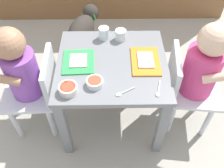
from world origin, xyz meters
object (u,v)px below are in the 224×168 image
object	(u,v)px
dining_table	(112,74)
cereal_bowl_right_side	(68,89)
food_tray_right	(145,61)
spoon_by_left_tray	(158,90)
cereal_bowl_left_side	(95,82)
water_cup_right	(104,34)
water_cup_left	(121,35)
food_tray_left	(78,61)
dog	(83,29)
seated_child_right	(200,69)
seated_child_left	(24,72)
spoon_by_right_tray	(123,92)

from	to	relation	value
dining_table	cereal_bowl_right_side	size ratio (longest dim) A/B	6.48
food_tray_right	spoon_by_left_tray	distance (m)	0.20
cereal_bowl_left_side	dining_table	bearing A→B (deg)	61.29
water_cup_right	cereal_bowl_right_side	world-z (taller)	water_cup_right
spoon_by_left_tray	water_cup_right	bearing A→B (deg)	122.81
water_cup_left	food_tray_left	bearing A→B (deg)	-139.97
dog	seated_child_right	bearing A→B (deg)	-44.77
food_tray_right	seated_child_left	bearing A→B (deg)	-176.23
dog	food_tray_left	xyz separation A→B (m)	(0.04, -0.61, 0.24)
water_cup_left	spoon_by_left_tray	xyz separation A→B (m)	(0.16, -0.37, -0.02)
seated_child_right	food_tray_right	world-z (taller)	seated_child_right
dining_table	spoon_by_right_tray	world-z (taller)	spoon_by_right_tray
water_cup_right	cereal_bowl_left_side	world-z (taller)	water_cup_right
dining_table	food_tray_right	bearing A→B (deg)	1.76
dining_table	seated_child_right	world-z (taller)	seated_child_right
food_tray_left	dining_table	bearing A→B (deg)	-1.76
spoon_by_left_tray	cereal_bowl_right_side	bearing A→B (deg)	179.86
dining_table	dog	size ratio (longest dim) A/B	1.33
spoon_by_left_tray	dining_table	bearing A→B (deg)	137.82
water_cup_right	cereal_bowl_left_side	distance (m)	0.35
seated_child_right	food_tray_left	bearing A→B (deg)	176.92
dog	food_tray_right	distance (m)	0.75
seated_child_left	food_tray_left	bearing A→B (deg)	8.38
food_tray_right	dining_table	bearing A→B (deg)	-178.24
cereal_bowl_left_side	spoon_by_left_tray	world-z (taller)	cereal_bowl_left_side
seated_child_right	water_cup_left	bearing A→B (deg)	151.20
dog	food_tray_right	size ratio (longest dim) A/B	1.99
food_tray_left	spoon_by_left_tray	world-z (taller)	food_tray_left
water_cup_right	spoon_by_left_tray	size ratio (longest dim) A/B	0.68
seated_child_left	cereal_bowl_right_side	distance (m)	0.29
food_tray_right	water_cup_left	xyz separation A→B (m)	(-0.12, 0.18, 0.02)
seated_child_right	cereal_bowl_right_side	xyz separation A→B (m)	(-0.64, -0.16, 0.04)
spoon_by_left_tray	spoon_by_right_tray	xyz separation A→B (m)	(-0.16, -0.01, 0.00)
food_tray_left	water_cup_right	size ratio (longest dim) A/B	2.71
water_cup_left	cereal_bowl_left_side	distance (m)	0.36
seated_child_right	food_tray_right	distance (m)	0.28
food_tray_left	spoon_by_left_tray	size ratio (longest dim) A/B	1.85
dining_table	seated_child_right	size ratio (longest dim) A/B	0.79
water_cup_right	spoon_by_right_tray	world-z (taller)	water_cup_right
seated_child_left	food_tray_right	xyz separation A→B (m)	(0.61, 0.04, 0.03)
seated_child_right	cereal_bowl_right_side	distance (m)	0.66
dining_table	food_tray_left	size ratio (longest dim) A/B	3.02
dining_table	food_tray_right	distance (m)	0.19
water_cup_left	spoon_by_left_tray	world-z (taller)	water_cup_left
food_tray_left	cereal_bowl_left_side	distance (m)	0.18
dog	water_cup_right	bearing A→B (deg)	-68.51
seated_child_left	spoon_by_right_tray	world-z (taller)	seated_child_left
seated_child_right	food_tray_right	bearing A→B (deg)	173.16
dog	spoon_by_right_tray	size ratio (longest dim) A/B	4.48
cereal_bowl_right_side	water_cup_left	bearing A→B (deg)	56.63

